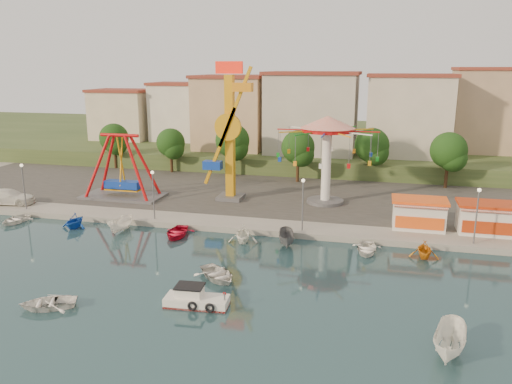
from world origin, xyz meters
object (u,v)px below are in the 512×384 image
(wave_swinger, at_px, (327,140))
(rowboat_a, at_px, (218,274))
(kamikaze_tower, at_px, (231,135))
(cabin_motorboat, at_px, (195,300))
(van, at_px, (9,197))
(pirate_ship_ride, at_px, (122,168))
(skiff, at_px, (450,342))

(wave_swinger, distance_m, rowboat_a, 25.00)
(kamikaze_tower, xyz_separation_m, cabin_motorboat, (5.16, -26.31, -8.15))
(kamikaze_tower, distance_m, van, 27.45)
(van, bearing_deg, pirate_ship_ride, -72.69)
(rowboat_a, bearing_deg, skiff, -70.17)
(pirate_ship_ride, distance_m, kamikaze_tower, 14.32)
(cabin_motorboat, distance_m, skiff, 16.92)
(kamikaze_tower, bearing_deg, van, -161.87)
(cabin_motorboat, height_order, van, van)
(kamikaze_tower, relative_size, skiff, 3.55)
(rowboat_a, bearing_deg, kamikaze_tower, 56.71)
(cabin_motorboat, relative_size, skiff, 1.00)
(kamikaze_tower, height_order, van, kamikaze_tower)
(wave_swinger, xyz_separation_m, rowboat_a, (-5.99, -22.99, -7.77))
(kamikaze_tower, bearing_deg, wave_swinger, 6.88)
(wave_swinger, bearing_deg, pirate_ship_ride, -172.09)
(rowboat_a, bearing_deg, cabin_motorboat, -138.64)
(skiff, bearing_deg, wave_swinger, 122.84)
(rowboat_a, xyz_separation_m, skiff, (16.60, -7.09, 0.47))
(van, bearing_deg, cabin_motorboat, -131.29)
(pirate_ship_ride, bearing_deg, wave_swinger, 7.91)
(kamikaze_tower, distance_m, rowboat_a, 23.71)
(kamikaze_tower, xyz_separation_m, wave_swinger, (11.28, 1.36, -0.38))
(skiff, bearing_deg, kamikaze_tower, 140.73)
(wave_swinger, distance_m, van, 38.32)
(cabin_motorboat, distance_m, van, 35.34)
(van, bearing_deg, skiff, -124.05)
(wave_swinger, bearing_deg, skiff, -70.57)
(kamikaze_tower, bearing_deg, skiff, -52.69)
(skiff, relative_size, van, 0.77)
(pirate_ship_ride, distance_m, rowboat_a, 27.43)
(kamikaze_tower, xyz_separation_m, skiff, (21.89, -28.72, -7.67))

